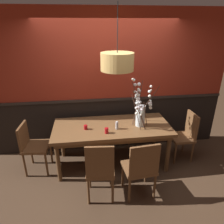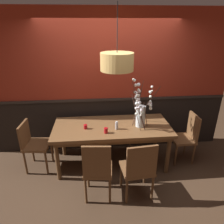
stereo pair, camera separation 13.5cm
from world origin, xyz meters
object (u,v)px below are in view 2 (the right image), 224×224
at_px(chair_head_west_end, 33,143).
at_px(candle_holder_nearer_edge, 85,127).
at_px(chair_near_side_right, 139,168).
at_px(candle_holder_nearer_center, 106,130).
at_px(condiment_bottle, 117,125).
at_px(pendant_lamp, 117,62).
at_px(chair_head_east_end, 187,135).
at_px(chair_near_side_left, 98,169).
at_px(chair_far_side_right, 121,118).
at_px(dining_table, 112,130).
at_px(chair_far_side_left, 94,119).
at_px(vase_with_blossoms, 141,112).

xyz_separation_m(chair_head_west_end, candle_holder_nearer_edge, (0.92, -0.06, 0.30)).
height_order(chair_near_side_right, candle_holder_nearer_center, chair_near_side_right).
distance_m(chair_head_west_end, condiment_bottle, 1.49).
bearing_deg(pendant_lamp, chair_head_east_end, 3.39).
relative_size(chair_near_side_left, condiment_bottle, 6.96).
relative_size(chair_far_side_right, pendant_lamp, 0.99).
bearing_deg(condiment_bottle, dining_table, 119.26).
xyz_separation_m(chair_head_west_end, condiment_bottle, (1.44, -0.12, 0.33)).
distance_m(chair_head_west_end, chair_far_side_left, 1.36).
height_order(chair_head_west_end, candle_holder_nearer_edge, chair_head_west_end).
relative_size(chair_far_side_right, vase_with_blossoms, 1.12).
height_order(chair_near_side_right, vase_with_blossoms, vase_with_blossoms).
bearing_deg(candle_holder_nearer_edge, dining_table, 7.65).
bearing_deg(vase_with_blossoms, dining_table, 173.70).
xyz_separation_m(chair_far_side_left, candle_holder_nearer_center, (0.20, -1.10, 0.31)).
height_order(candle_holder_nearer_center, candle_holder_nearer_edge, candle_holder_nearer_center).
xyz_separation_m(chair_far_side_left, candle_holder_nearer_edge, (-0.13, -0.92, 0.30)).
height_order(chair_far_side_left, candle_holder_nearer_edge, chair_far_side_left).
relative_size(chair_head_east_end, chair_far_side_right, 1.01).
relative_size(dining_table, chair_near_side_right, 2.13).
bearing_deg(chair_near_side_right, dining_table, 109.92).
height_order(chair_far_side_right, vase_with_blossoms, vase_with_blossoms).
distance_m(dining_table, pendant_lamp, 1.20).
relative_size(vase_with_blossoms, candle_holder_nearer_edge, 11.04).
relative_size(dining_table, chair_head_west_end, 2.27).
bearing_deg(pendant_lamp, chair_near_side_right, -72.59).
distance_m(dining_table, chair_near_side_left, 0.89).
height_order(chair_head_east_end, chair_near_side_right, chair_near_side_right).
xyz_separation_m(vase_with_blossoms, condiment_bottle, (-0.41, -0.07, -0.19)).
bearing_deg(vase_with_blossoms, candle_holder_nearer_edge, -179.49).
distance_m(dining_table, chair_far_side_left, 0.94).
bearing_deg(candle_holder_nearer_edge, pendant_lamp, -2.39).
xyz_separation_m(dining_table, candle_holder_nearer_center, (-0.12, -0.24, 0.13)).
relative_size(chair_near_side_right, candle_holder_nearer_edge, 12.67).
bearing_deg(pendant_lamp, condiment_bottle, -90.34).
bearing_deg(dining_table, chair_far_side_left, 110.35).
height_order(dining_table, chair_head_east_end, chair_head_east_end).
relative_size(chair_near_side_left, vase_with_blossoms, 1.18).
xyz_separation_m(chair_far_side_right, chair_near_side_right, (0.04, -1.69, 0.01)).
relative_size(chair_head_west_end, chair_far_side_left, 0.98).
bearing_deg(chair_near_side_left, chair_head_east_end, 26.38).
xyz_separation_m(chair_near_side_left, candle_holder_nearer_edge, (-0.17, 0.77, 0.27)).
height_order(chair_near_side_left, chair_head_east_end, chair_near_side_left).
bearing_deg(condiment_bottle, chair_far_side_right, 78.37).
relative_size(dining_table, chair_near_side_left, 2.07).
relative_size(condiment_bottle, pendant_lamp, 0.15).
bearing_deg(candle_holder_nearer_edge, vase_with_blossoms, 0.51).
bearing_deg(vase_with_blossoms, chair_near_side_right, -102.43).
relative_size(chair_head_west_end, chair_far_side_right, 0.97).
relative_size(chair_head_west_end, chair_near_side_right, 0.94).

